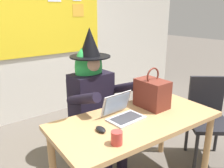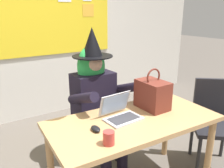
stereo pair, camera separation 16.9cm
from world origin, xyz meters
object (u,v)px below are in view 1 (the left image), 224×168
at_px(computer_mouse, 101,129).
at_px(coffee_mug, 117,138).
at_px(person_costumed, 95,92).
at_px(handbag, 152,93).
at_px(desk_main, 136,128).
at_px(chair_extra_corner, 208,114).
at_px(chair_at_desk, 89,114).
at_px(laptop, 122,113).

distance_m(computer_mouse, coffee_mug, 0.21).
distance_m(person_costumed, handbag, 0.58).
height_order(desk_main, person_costumed, person_costumed).
bearing_deg(chair_extra_corner, handbag, -65.38).
height_order(chair_at_desk, chair_extra_corner, chair_at_desk).
distance_m(desk_main, coffee_mug, 0.46).
distance_m(person_costumed, chair_extra_corner, 1.25).
bearing_deg(handbag, laptop, -178.36).
xyz_separation_m(coffee_mug, chair_extra_corner, (1.37, 0.11, -0.26)).
bearing_deg(person_costumed, computer_mouse, -32.19).
bearing_deg(person_costumed, desk_main, 0.71).
distance_m(computer_mouse, chair_extra_corner, 1.37).
distance_m(chair_at_desk, person_costumed, 0.31).
xyz_separation_m(laptop, computer_mouse, (-0.28, -0.08, -0.03)).
bearing_deg(desk_main, computer_mouse, 179.58).
height_order(chair_at_desk, coffee_mug, chair_at_desk).
xyz_separation_m(person_costumed, laptop, (-0.06, -0.50, -0.03)).
bearing_deg(chair_extra_corner, computer_mouse, -54.34).
height_order(desk_main, chair_extra_corner, chair_extra_corner).
relative_size(handbag, coffee_mug, 3.98).
xyz_separation_m(chair_at_desk, computer_mouse, (-0.34, -0.70, 0.23)).
relative_size(desk_main, chair_at_desk, 1.61).
xyz_separation_m(handbag, chair_extra_corner, (0.70, -0.19, -0.35)).
bearing_deg(person_costumed, handbag, 30.57).
distance_m(chair_at_desk, coffee_mug, 1.01).
xyz_separation_m(person_costumed, computer_mouse, (-0.34, -0.58, -0.06)).
height_order(handbag, chair_extra_corner, handbag).
relative_size(handbag, chair_extra_corner, 0.42).
bearing_deg(chair_at_desk, desk_main, 4.51).
relative_size(person_costumed, laptop, 4.59).
xyz_separation_m(computer_mouse, handbag, (0.65, 0.09, 0.12)).
distance_m(desk_main, chair_extra_corner, 1.00).
xyz_separation_m(person_costumed, chair_extra_corner, (1.01, -0.68, -0.29)).
bearing_deg(chair_at_desk, computer_mouse, -23.36).
distance_m(chair_at_desk, laptop, 0.67).
relative_size(chair_at_desk, laptop, 2.90).
bearing_deg(laptop, handbag, -1.47).
relative_size(laptop, coffee_mug, 3.30).
bearing_deg(laptop, computer_mouse, -167.23).
relative_size(desk_main, laptop, 4.67).
distance_m(person_costumed, laptop, 0.50).
height_order(chair_at_desk, person_costumed, person_costumed).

